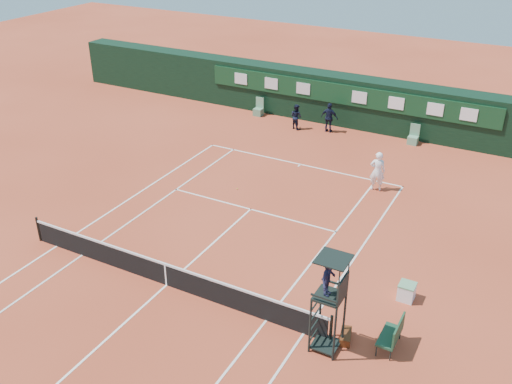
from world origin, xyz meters
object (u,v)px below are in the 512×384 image
Objects in this scene: tennis_net at (166,274)px; player at (377,171)px; player_bench at (393,334)px; cooler at (407,291)px; umpire_chair at (330,285)px.

player is (4.40, 10.97, 0.48)m from tennis_net.
player_bench is at bearing 96.87° from player.
tennis_net is 8.61m from cooler.
tennis_net is at bearing 177.54° from umpire_chair.
player is at bearing 68.16° from tennis_net.
player_bench is (8.20, 0.69, 0.09)m from tennis_net.
player_bench reaches higher than cooler.
tennis_net is at bearing -157.10° from cooler.
umpire_chair is 5.30× the size of cooler.
umpire_chair reaches higher than cooler.
umpire_chair reaches higher than player_bench.
umpire_chair is 1.72× the size of player.
player is at bearing 110.30° from player_bench.
tennis_net and player_bench have the same top height.
player_bench is 10.97m from player.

